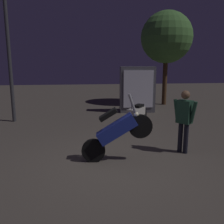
# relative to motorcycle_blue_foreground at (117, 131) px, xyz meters

# --- Properties ---
(ground_plane) EXTENTS (40.00, 40.00, 0.00)m
(ground_plane) POSITION_rel_motorcycle_blue_foreground_xyz_m (-0.10, -0.20, -0.74)
(ground_plane) COLOR #4C443D
(motorcycle_blue_foreground) EXTENTS (1.66, 0.37, 1.63)m
(motorcycle_blue_foreground) POSITION_rel_motorcycle_blue_foreground_xyz_m (0.00, 0.00, 0.00)
(motorcycle_blue_foreground) COLOR black
(motorcycle_blue_foreground) RESTS_ON ground_plane
(motorcycle_white_parked_left) EXTENTS (1.11, 1.36, 1.11)m
(motorcycle_white_parked_left) POSITION_rel_motorcycle_blue_foreground_xyz_m (1.15, 3.25, -0.31)
(motorcycle_white_parked_left) COLOR black
(motorcycle_white_parked_left) RESTS_ON ground_plane
(person_rider_beside) EXTENTS (0.48, 0.57, 1.63)m
(person_rider_beside) POSITION_rel_motorcycle_blue_foreground_xyz_m (1.80, 0.41, 0.22)
(person_rider_beside) COLOR black
(person_rider_beside) RESTS_ON ground_plane
(streetlamp_far) EXTENTS (0.36, 0.36, 5.46)m
(streetlamp_far) POSITION_rel_motorcycle_blue_foreground_xyz_m (-3.51, 4.41, 2.68)
(streetlamp_far) COLOR #38383D
(streetlamp_far) RESTS_ON ground_plane
(tree_left_bg) EXTENTS (2.69, 2.69, 4.90)m
(tree_left_bg) POSITION_rel_motorcycle_blue_foreground_xyz_m (3.61, 7.55, 2.80)
(tree_left_bg) COLOR #4C331E
(tree_left_bg) RESTS_ON ground_plane
(kiosk_billboard) EXTENTS (1.62, 0.60, 2.10)m
(kiosk_billboard) POSITION_rel_motorcycle_blue_foreground_xyz_m (1.71, 5.69, 0.31)
(kiosk_billboard) COLOR #595960
(kiosk_billboard) RESTS_ON ground_plane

